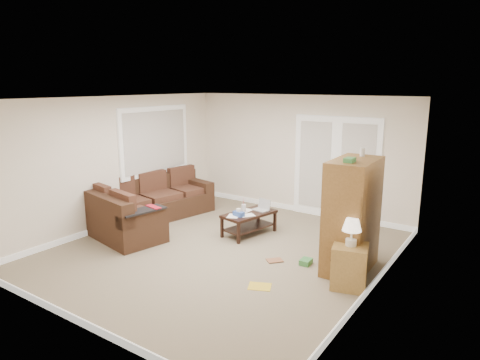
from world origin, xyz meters
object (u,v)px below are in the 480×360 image
Objects in this scene: coffee_table at (250,222)px; sectional_sofa at (143,209)px; tv_armoire at (352,215)px; side_cabinet at (350,263)px.

sectional_sofa is at bearing -148.01° from coffee_table.
coffee_table is at bearing 166.28° from tv_armoire.
tv_armoire is 0.77m from side_cabinet.
sectional_sofa is 1.68× the size of tv_armoire.
side_cabinet is at bearing -11.34° from coffee_table.
tv_armoire is at bearing 15.57° from sectional_sofa.
side_cabinet reaches higher than coffee_table.
sectional_sofa is 2.15m from coffee_table.
side_cabinet is (0.20, -0.56, -0.49)m from tv_armoire.
tv_armoire is 1.84× the size of side_cabinet.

